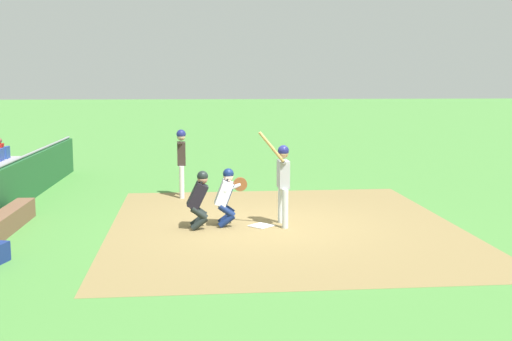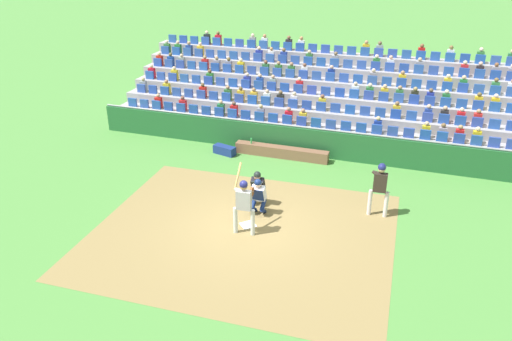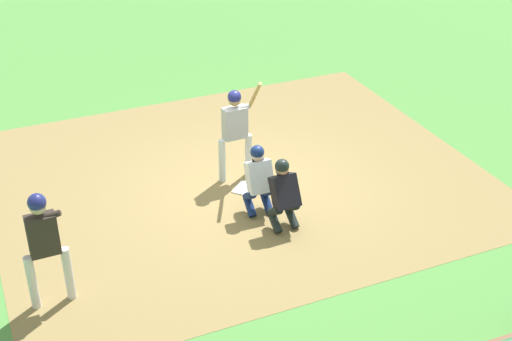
# 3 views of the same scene
# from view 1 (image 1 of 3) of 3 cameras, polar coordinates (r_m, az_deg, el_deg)

# --- Properties ---
(ground_plane) EXTENTS (160.00, 160.00, 0.00)m
(ground_plane) POSITION_cam_1_polar(r_m,az_deg,el_deg) (14.63, 0.46, -4.81)
(ground_plane) COLOR #4B883C
(infield_dirt_patch) EXTENTS (9.18, 7.87, 0.01)m
(infield_dirt_patch) POSITION_cam_1_polar(r_m,az_deg,el_deg) (14.68, 2.42, -4.76)
(infield_dirt_patch) COLOR olive
(infield_dirt_patch) RESTS_ON ground_plane
(home_plate_marker) EXTENTS (0.62, 0.62, 0.02)m
(home_plate_marker) POSITION_cam_1_polar(r_m,az_deg,el_deg) (14.63, 0.46, -4.75)
(home_plate_marker) COLOR white
(home_plate_marker) RESTS_ON infield_dirt_patch
(batter_at_plate) EXTENTS (0.68, 0.70, 2.11)m
(batter_at_plate) POSITION_cam_1_polar(r_m,az_deg,el_deg) (14.50, 2.32, -0.47)
(batter_at_plate) COLOR silver
(batter_at_plate) RESTS_ON ground_plane
(catcher_crouching) EXTENTS (0.46, 0.72, 1.30)m
(catcher_crouching) POSITION_cam_1_polar(r_m,az_deg,el_deg) (14.53, -2.53, -2.01)
(catcher_crouching) COLOR navy
(catcher_crouching) RESTS_ON ground_plane
(home_plate_umpire) EXTENTS (0.49, 0.50, 1.28)m
(home_plate_umpire) POSITION_cam_1_polar(r_m,az_deg,el_deg) (14.33, -4.90, -2.27)
(home_plate_umpire) COLOR black
(home_plate_umpire) RESTS_ON ground_plane
(dugout_bench) EXTENTS (3.85, 0.40, 0.44)m
(dugout_bench) POSITION_cam_1_polar(r_m,az_deg,el_deg) (14.74, -21.02, -4.39)
(dugout_bench) COLOR brown
(dugout_bench) RESTS_ON ground_plane
(on_deck_batter) EXTENTS (0.64, 0.25, 1.84)m
(on_deck_batter) POSITION_cam_1_polar(r_m,az_deg,el_deg) (18.09, -6.42, 1.27)
(on_deck_batter) COLOR silver
(on_deck_batter) RESTS_ON ground_plane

